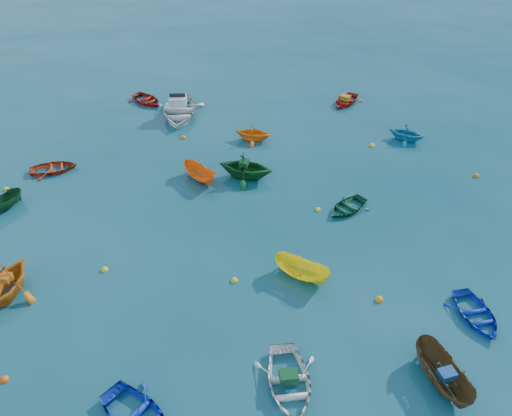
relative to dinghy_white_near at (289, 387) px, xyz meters
name	(u,v)px	position (x,y,z in m)	size (l,w,h in m)	color
ground	(305,271)	(3.88, 4.96, 0.00)	(160.00, 160.00, 0.00)	#0A4249
dinghy_white_near	(289,387)	(0.00, 0.00, 0.00)	(2.43, 3.40, 0.71)	white
sampan_brown_mid	(440,383)	(5.16, -2.55, 0.00)	(1.21, 3.21, 1.24)	#523C1D
dinghy_blue_se	(475,317)	(8.82, -0.88, 0.00)	(2.02, 2.83, 0.59)	#0F2FBC
dinghy_orange_w	(10,294)	(-8.72, 9.94, 0.00)	(2.75, 3.19, 1.68)	orange
sampan_yellow_mid	(301,277)	(3.49, 4.68, 0.00)	(1.07, 2.83, 1.10)	yellow
dinghy_green_e	(347,209)	(8.50, 7.95, 0.00)	(1.88, 2.62, 0.54)	#114B25
dinghy_cyan_se	(406,140)	(16.67, 12.43, 0.00)	(1.99, 2.31, 1.21)	teal
dinghy_red_nw	(55,171)	(-5.06, 19.60, 0.00)	(2.01, 2.80, 0.58)	#B12D0E
sampan_orange_n	(200,180)	(2.49, 14.46, 0.00)	(1.02, 2.71, 1.05)	orange
dinghy_green_n	(246,177)	(5.02, 13.41, 0.00)	(2.79, 3.23, 1.70)	#13521E
dinghy_red_ne	(345,103)	(16.44, 19.01, 0.00)	(2.08, 2.90, 0.60)	red
dinghy_red_far	(147,102)	(3.00, 26.28, 0.00)	(2.10, 2.94, 0.61)	#A1160D
dinghy_orange_far	(253,140)	(7.55, 17.26, 0.00)	(2.11, 2.44, 1.29)	orange
sampan_green_far	(4,210)	(-8.24, 16.81, 0.00)	(0.95, 2.51, 0.97)	#0F441D
motorboat_white	(180,116)	(4.41, 22.97, 0.00)	(3.62, 5.06, 1.65)	silver
tarp_green_a	(289,376)	(0.04, 0.09, 0.52)	(0.70, 0.53, 0.34)	#104321
tarp_blue_a	(447,374)	(5.13, -2.70, 0.77)	(0.61, 0.46, 0.30)	navy
tarp_orange_a	(4,278)	(-8.69, 9.99, 0.99)	(0.61, 0.46, 0.30)	#CA6014
tarp_green_b	(244,163)	(4.95, 13.48, 1.01)	(0.65, 0.49, 0.31)	#0F3F18
tarp_orange_b	(345,98)	(16.35, 18.96, 0.48)	(0.73, 0.55, 0.35)	#B77012
buoy_or_a	(5,380)	(-9.44, 5.32, 0.00)	(0.35, 0.35, 0.35)	#F3510D
buoy_ye_a	(234,281)	(0.61, 5.93, 0.00)	(0.34, 0.34, 0.34)	yellow
buoy_or_b	(379,300)	(5.80, 1.84, 0.00)	(0.38, 0.38, 0.38)	orange
buoy_ye_b	(105,270)	(-4.55, 9.47, 0.00)	(0.34, 0.34, 0.34)	yellow
buoy_or_c	(243,170)	(5.20, 14.19, 0.00)	(0.36, 0.36, 0.36)	#FF5E0D
buoy_ye_c	(318,210)	(7.06, 8.65, 0.00)	(0.31, 0.31, 0.31)	yellow
buoy_or_d	(476,176)	(17.42, 6.98, 0.00)	(0.39, 0.39, 0.39)	orange
buoy_ye_d	(7,190)	(-7.91, 18.81, 0.00)	(0.33, 0.33, 0.33)	yellow
buoy_or_e	(183,138)	(3.45, 19.71, 0.00)	(0.36, 0.36, 0.36)	orange
buoy_ye_e	(372,146)	(14.15, 12.85, 0.00)	(0.37, 0.37, 0.37)	yellow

